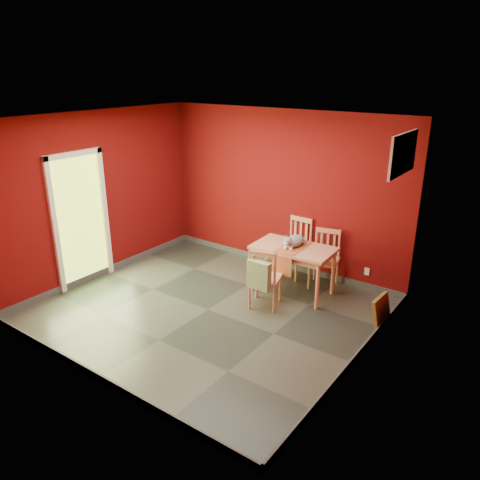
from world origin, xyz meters
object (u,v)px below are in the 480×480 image
Objects in this scene: dining_table at (293,253)px; chair_far_left at (295,246)px; tote_bag at (259,275)px; cat at (295,239)px; picture_frame at (381,312)px; chair_far_right at (325,258)px; chair_near at (265,277)px.

dining_table is 0.72m from chair_far_left.
tote_bag is 1.02× the size of cat.
chair_far_right is at bearing 149.09° from picture_frame.
dining_table is 0.22m from cat.
cat is at bearing 98.86° from dining_table.
picture_frame is (1.49, -0.23, -0.66)m from cat.
chair_near is 1.90× the size of tote_bag.
dining_table is 2.83× the size of picture_frame.
cat is (0.31, -0.60, 0.38)m from chair_far_left.
chair_near is at bearing -164.46° from picture_frame.
cat is (0.06, 0.88, 0.28)m from tote_bag.
cat is (0.10, 0.67, 0.41)m from chair_near.
chair_far_left is at bearing 169.73° from chair_far_right.
chair_far_right reaches higher than tote_bag.
chair_near is 2.08× the size of picture_frame.
chair_far_right is at bearing 71.36° from chair_near.
chair_far_left is at bearing 97.18° from cat.
tote_bag is 1.72m from picture_frame.
picture_frame is at bearing 15.54° from chair_near.
chair_near is at bearing 101.15° from tote_bag.
chair_far_left is (-0.31, 0.63, -0.16)m from dining_table.
chair_far_right is 1.42m from picture_frame.
chair_far_left is at bearing 99.53° from tote_bag.
dining_table is 0.63m from chair_far_right.
chair_near is 1.67m from picture_frame.
chair_far_right is 1.00× the size of chair_near.
tote_bag is at bearing -157.06° from picture_frame.
chair_far_left reaches higher than dining_table.
cat reaches higher than chair_far_right.
chair_far_left is 0.77m from cat.
chair_far_left is 2.07× the size of cat.
chair_far_left is 0.61m from chair_far_right.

